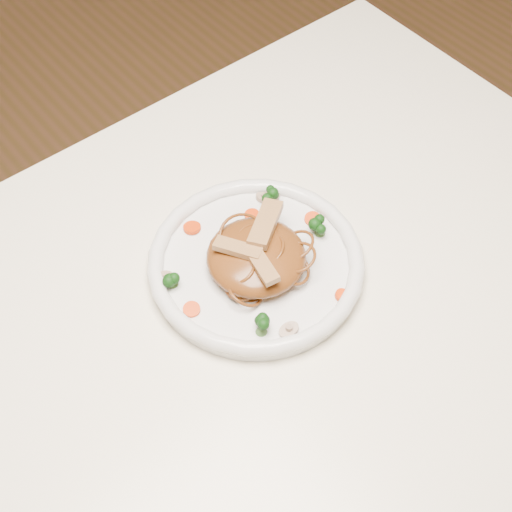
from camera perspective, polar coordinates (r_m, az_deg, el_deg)
table at (r=0.96m, az=-2.04°, el=-9.71°), size 1.20×0.80×0.75m
plate at (r=0.93m, az=0.00°, el=-0.82°), size 0.33×0.33×0.02m
noodle_mound at (r=0.90m, az=0.01°, el=-0.05°), size 0.14×0.14×0.04m
chicken_a at (r=0.90m, az=0.73°, el=2.50°), size 0.08×0.06×0.01m
chicken_b at (r=0.88m, az=-1.41°, el=0.57°), size 0.05×0.06×0.01m
chicken_c at (r=0.87m, az=0.47°, el=-0.69°), size 0.03×0.06×0.01m
broccoli_0 at (r=0.97m, az=1.04°, el=4.62°), size 0.03×0.03×0.03m
broccoli_1 at (r=0.90m, az=-6.48°, el=-1.68°), size 0.03×0.03×0.03m
broccoli_2 at (r=0.85m, az=0.42°, el=-5.35°), size 0.03×0.03×0.03m
broccoli_3 at (r=0.94m, az=5.00°, el=2.37°), size 0.03×0.03×0.03m
carrot_0 at (r=0.96m, az=-0.32°, el=3.19°), size 0.02×0.02×0.00m
carrot_1 at (r=0.88m, az=-4.97°, el=-4.12°), size 0.02×0.02×0.00m
carrot_2 at (r=0.96m, az=4.37°, el=2.85°), size 0.02×0.02×0.00m
carrot_3 at (r=0.95m, az=-4.95°, el=2.19°), size 0.02×0.02×0.00m
carrot_4 at (r=0.89m, az=6.66°, el=-3.03°), size 0.02×0.02×0.00m
mushroom_0 at (r=0.86m, az=2.54°, el=-5.71°), size 0.03×0.03×0.01m
mushroom_1 at (r=0.99m, az=1.31°, el=4.73°), size 0.04×0.04×0.01m
mushroom_2 at (r=0.91m, az=-7.12°, el=-1.62°), size 0.03×0.03×0.01m
mushroom_3 at (r=0.98m, az=0.62°, el=4.49°), size 0.03×0.03×0.01m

